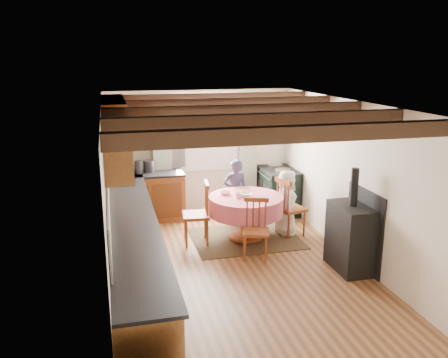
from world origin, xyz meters
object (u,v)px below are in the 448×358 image
object	(u,v)px
dining_table	(246,218)
cup	(238,195)
chair_right	(291,206)
chair_near	(256,230)
aga_range	(278,190)
chair_left	(196,213)
cast_iron_stove	(352,220)
child_right	(286,203)
child_far	(235,192)

from	to	relation	value
dining_table	cup	xyz separation A→B (m)	(-0.16, -0.05, 0.42)
dining_table	chair_right	bearing A→B (deg)	0.49
chair_near	aga_range	bearing A→B (deg)	80.61
cup	chair_right	bearing A→B (deg)	3.21
chair_left	chair_near	bearing A→B (deg)	49.43
dining_table	cast_iron_stove	xyz separation A→B (m)	(1.13, -1.49, 0.38)
cast_iron_stove	child_right	distance (m)	1.59
aga_range	cup	size ratio (longest dim) A/B	10.72
chair_near	chair_left	bearing A→B (deg)	152.37
dining_table	chair_near	bearing A→B (deg)	-95.66
chair_left	chair_right	world-z (taller)	chair_left
chair_right	child_right	size ratio (longest dim) A/B	0.90
dining_table	child_far	world-z (taller)	child_far
cast_iron_stove	aga_range	bearing A→B (deg)	92.33
chair_near	aga_range	world-z (taller)	chair_near
chair_near	chair_right	world-z (taller)	chair_right
aga_range	cast_iron_stove	xyz separation A→B (m)	(0.11, -2.71, 0.31)
dining_table	cup	size ratio (longest dim) A/B	13.75
child_right	cup	distance (m)	0.93
child_far	child_right	size ratio (longest dim) A/B	1.07
dining_table	aga_range	xyz separation A→B (m)	(1.02, 1.21, 0.07)
dining_table	chair_left	world-z (taller)	chair_left
chair_near	cup	distance (m)	0.82
cast_iron_stove	chair_left	bearing A→B (deg)	142.52
chair_right	cast_iron_stove	xyz separation A→B (m)	(0.33, -1.50, 0.25)
chair_right	cast_iron_stove	distance (m)	1.55
aga_range	cup	distance (m)	1.76
child_far	chair_left	bearing A→B (deg)	41.64
child_right	chair_right	bearing A→B (deg)	-102.90
cast_iron_stove	child_right	world-z (taller)	cast_iron_stove
child_far	child_right	world-z (taller)	child_far
chair_left	chair_right	size ratio (longest dim) A/B	1.02
chair_right	aga_range	size ratio (longest dim) A/B	1.05
chair_left	chair_right	bearing A→B (deg)	95.63
chair_near	child_right	distance (m)	1.17
child_right	chair_near	bearing A→B (deg)	148.35
chair_right	chair_left	bearing A→B (deg)	73.65
dining_table	child_right	distance (m)	0.76
aga_range	child_right	bearing A→B (deg)	-103.77
cup	chair_near	bearing A→B (deg)	-84.11
child_far	dining_table	bearing A→B (deg)	90.72
dining_table	chair_left	xyz separation A→B (m)	(-0.85, 0.03, 0.14)
aga_range	cup	xyz separation A→B (m)	(-1.18, -1.26, 0.35)
aga_range	chair_near	bearing A→B (deg)	-118.76
chair_right	cup	xyz separation A→B (m)	(-0.96, -0.05, 0.28)
aga_range	child_right	xyz separation A→B (m)	(-0.29, -1.17, 0.12)
dining_table	chair_near	xyz separation A→B (m)	(-0.08, -0.80, 0.09)
dining_table	child_right	bearing A→B (deg)	3.15
child_right	cup	xyz separation A→B (m)	(-0.89, -0.09, 0.22)
aga_range	cast_iron_stove	size ratio (longest dim) A/B	0.64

